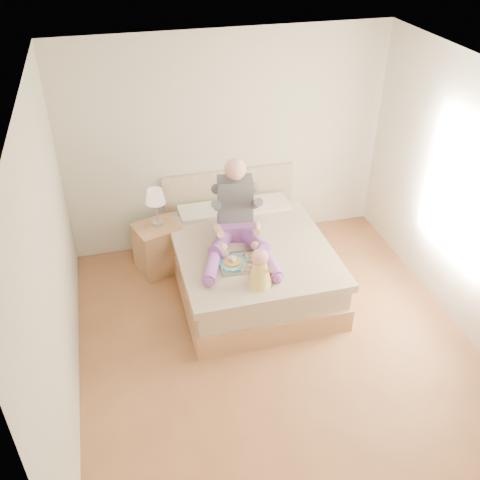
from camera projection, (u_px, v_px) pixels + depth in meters
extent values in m
cube|color=brown|center=(276.00, 342.00, 5.59)|extent=(4.00, 4.20, 0.01)
cube|color=white|center=(289.00, 87.00, 4.09)|extent=(4.00, 4.20, 0.02)
cube|color=beige|center=(227.00, 143.00, 6.52)|extent=(4.00, 0.02, 2.70)
cube|color=beige|center=(393.00, 424.00, 3.15)|extent=(4.00, 0.02, 2.70)
cube|color=beige|center=(52.00, 268.00, 4.42)|extent=(0.02, 4.20, 2.70)
cube|color=beige|center=(474.00, 206.00, 5.26)|extent=(0.02, 4.20, 2.70)
cube|color=white|center=(462.00, 193.00, 5.39)|extent=(0.02, 1.30, 1.60)
cube|color=beige|center=(462.00, 193.00, 5.39)|extent=(0.01, 1.18, 1.48)
cube|color=#9D6F49|center=(250.00, 274.00, 6.33)|extent=(1.68, 2.13, 0.28)
cube|color=tan|center=(250.00, 256.00, 6.18)|extent=(1.60, 2.05, 0.24)
cube|color=tan|center=(254.00, 252.00, 5.97)|extent=(1.70, 1.80, 0.09)
cube|color=white|center=(205.00, 214.00, 6.60)|extent=(0.62, 0.40, 0.14)
cube|color=white|center=(264.00, 207.00, 6.76)|extent=(0.62, 0.40, 0.14)
cube|color=tan|center=(228.00, 204.00, 6.99)|extent=(1.70, 0.08, 1.00)
cube|color=#9D6F49|center=(158.00, 248.00, 6.50)|extent=(0.61, 0.58, 0.61)
cylinder|color=#A8AAAF|center=(158.00, 223.00, 6.35)|extent=(0.13, 0.13, 0.04)
cylinder|color=#A8AAAF|center=(157.00, 212.00, 6.26)|extent=(0.03, 0.03, 0.26)
cone|color=beige|center=(155.00, 196.00, 6.14)|extent=(0.23, 0.23, 0.17)
cube|color=#773D98|center=(236.00, 228.00, 6.12)|extent=(0.46, 0.39, 0.20)
cube|color=#35353C|center=(235.00, 199.00, 5.99)|extent=(0.43, 0.30, 0.52)
sphere|color=#DD9E8A|center=(235.00, 169.00, 5.74)|extent=(0.24, 0.24, 0.24)
cylinder|color=#773D98|center=(222.00, 242.00, 5.90)|extent=(0.42, 0.57, 0.24)
cylinder|color=#773D98|center=(212.00, 266.00, 5.56)|extent=(0.30, 0.52, 0.13)
sphere|color=#773D98|center=(208.00, 281.00, 5.36)|extent=(0.12, 0.12, 0.12)
cylinder|color=#35353C|center=(216.00, 205.00, 5.84)|extent=(0.18, 0.34, 0.27)
cylinder|color=#DD9E8A|center=(219.00, 231.00, 5.77)|extent=(0.10, 0.34, 0.18)
sphere|color=#DD9E8A|center=(223.00, 247.00, 5.70)|extent=(0.10, 0.10, 0.10)
cylinder|color=#773D98|center=(253.00, 241.00, 5.93)|extent=(0.26, 0.58, 0.24)
cylinder|color=#773D98|center=(270.00, 263.00, 5.60)|extent=(0.14, 0.50, 0.13)
sphere|color=#773D98|center=(277.00, 278.00, 5.41)|extent=(0.12, 0.12, 0.12)
cylinder|color=#35353C|center=(256.00, 204.00, 5.87)|extent=(0.12, 0.33, 0.27)
cylinder|color=#DD9E8A|center=(257.00, 229.00, 5.80)|extent=(0.17, 0.34, 0.18)
sphere|color=#DD9E8A|center=(255.00, 246.00, 5.73)|extent=(0.10, 0.10, 0.10)
cube|color=#A8AAAF|center=(242.00, 263.00, 5.71)|extent=(0.52, 0.42, 0.01)
cylinder|color=teal|center=(233.00, 263.00, 5.69)|extent=(0.30, 0.30, 0.02)
cylinder|color=gold|center=(233.00, 261.00, 5.68)|extent=(0.20, 0.20, 0.02)
cylinder|color=silver|center=(225.00, 253.00, 5.77)|extent=(0.09, 0.09, 0.10)
torus|color=silver|center=(229.00, 252.00, 5.78)|extent=(0.02, 0.07, 0.07)
cylinder|color=#956149|center=(225.00, 249.00, 5.74)|extent=(0.08, 0.08, 0.01)
cylinder|color=silver|center=(253.00, 256.00, 5.79)|extent=(0.16, 0.16, 0.01)
cube|color=gold|center=(253.00, 255.00, 5.78)|extent=(0.10, 0.09, 0.02)
cylinder|color=silver|center=(247.00, 268.00, 5.61)|extent=(0.16, 0.16, 0.01)
ellipsoid|color=red|center=(249.00, 267.00, 5.60)|extent=(0.04, 0.03, 0.01)
cylinder|color=white|center=(259.00, 252.00, 5.76)|extent=(0.08, 0.08, 0.13)
cylinder|color=#C27820|center=(259.00, 252.00, 5.76)|extent=(0.07, 0.07, 0.13)
cylinder|color=white|center=(260.00, 265.00, 5.63)|extent=(0.08, 0.08, 0.04)
cylinder|color=#432009|center=(260.00, 265.00, 5.63)|extent=(0.07, 0.07, 0.03)
cone|color=gold|center=(260.00, 273.00, 5.35)|extent=(0.25, 0.25, 0.27)
sphere|color=#DD9E8A|center=(260.00, 257.00, 5.24)|extent=(0.17, 0.17, 0.17)
cylinder|color=#DD9E8A|center=(258.00, 272.00, 5.51)|extent=(0.17, 0.19, 0.07)
sphere|color=#DD9E8A|center=(260.00, 267.00, 5.59)|extent=(0.05, 0.05, 0.05)
cylinder|color=#DD9E8A|center=(250.00, 267.00, 5.35)|extent=(0.13, 0.13, 0.12)
cylinder|color=#DD9E8A|center=(267.00, 274.00, 5.49)|extent=(0.13, 0.20, 0.07)
sphere|color=#DD9E8A|center=(270.00, 269.00, 5.56)|extent=(0.05, 0.05, 0.05)
cylinder|color=#DD9E8A|center=(270.00, 270.00, 5.31)|extent=(0.08, 0.15, 0.12)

